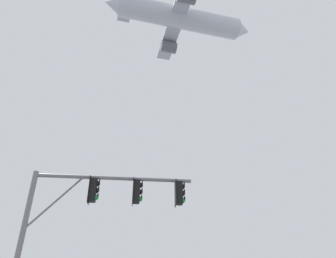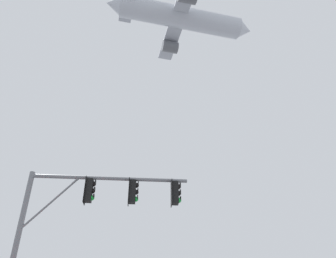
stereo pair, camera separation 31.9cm
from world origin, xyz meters
name	(u,v)px [view 1 (the left image)]	position (x,y,z in m)	size (l,w,h in m)	color
signal_pole_near	(95,209)	(-3.17, 6.55, 4.87)	(6.17, 1.01, 6.29)	slate
airplane	(180,18)	(1.42, 39.29, 53.09)	(30.17, 23.31, 8.30)	#B7BCC6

